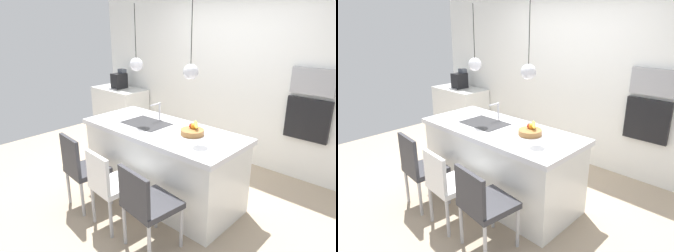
{
  "view_description": "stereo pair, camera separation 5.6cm",
  "coord_description": "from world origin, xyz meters",
  "views": [
    {
      "loc": [
        2.34,
        -2.44,
        2.1
      ],
      "look_at": [
        0.1,
        0.0,
        0.96
      ],
      "focal_mm": 32.33,
      "sensor_mm": 36.0,
      "label": 1
    },
    {
      "loc": [
        2.38,
        -2.4,
        2.1
      ],
      "look_at": [
        0.1,
        0.0,
        0.96
      ],
      "focal_mm": 32.33,
      "sensor_mm": 36.0,
      "label": 2
    }
  ],
  "objects": [
    {
      "name": "fruit_bowl",
      "position": [
        0.4,
        0.08,
        0.95
      ],
      "size": [
        0.26,
        0.26,
        0.14
      ],
      "color": "#9E6B38",
      "rests_on": "kitchen_island"
    },
    {
      "name": "chair_middle",
      "position": [
        0.01,
        -0.79,
        0.5
      ],
      "size": [
        0.44,
        0.48,
        0.87
      ],
      "color": "white",
      "rests_on": "ground"
    },
    {
      "name": "pendant_light_left",
      "position": [
        -0.42,
        0.0,
        1.62
      ],
      "size": [
        0.16,
        0.16,
        0.76
      ],
      "color": "silver"
    },
    {
      "name": "sink_basin",
      "position": [
        -0.27,
        0.0,
        0.91
      ],
      "size": [
        0.56,
        0.4,
        0.02
      ],
      "primitive_type": "cube",
      "color": "#2D2D30",
      "rests_on": "kitchen_island"
    },
    {
      "name": "microwave",
      "position": [
        1.13,
        1.58,
        1.39
      ],
      "size": [
        0.54,
        0.08,
        0.34
      ],
      "primitive_type": "cube",
      "color": "#9E9EA3",
      "rests_on": "back_wall"
    },
    {
      "name": "kitchen_island",
      "position": [
        0.0,
        0.0,
        0.46
      ],
      "size": [
        2.02,
        0.87,
        0.91
      ],
      "color": "white",
      "rests_on": "ground"
    },
    {
      "name": "pendant_light_right",
      "position": [
        0.42,
        0.0,
        1.62
      ],
      "size": [
        0.16,
        0.16,
        0.76
      ],
      "color": "silver"
    },
    {
      "name": "floor",
      "position": [
        0.0,
        0.0,
        0.0
      ],
      "size": [
        6.6,
        6.6,
        0.0
      ],
      "primitive_type": "plane",
      "color": "tan",
      "rests_on": "ground"
    },
    {
      "name": "faucet",
      "position": [
        -0.27,
        0.21,
        1.05
      ],
      "size": [
        0.02,
        0.17,
        0.22
      ],
      "color": "silver",
      "rests_on": "kitchen_island"
    },
    {
      "name": "oven",
      "position": [
        1.13,
        1.58,
        0.89
      ],
      "size": [
        0.56,
        0.08,
        0.56
      ],
      "primitive_type": "cube",
      "color": "black",
      "rests_on": "back_wall"
    },
    {
      "name": "side_counter",
      "position": [
        -2.4,
        1.28,
        0.42
      ],
      "size": [
        1.1,
        0.6,
        0.85
      ],
      "primitive_type": "cube",
      "color": "white",
      "rests_on": "ground"
    },
    {
      "name": "coffee_machine",
      "position": [
        -2.39,
        1.28,
        1.01
      ],
      "size": [
        0.2,
        0.35,
        0.38
      ],
      "color": "black",
      "rests_on": "side_counter"
    },
    {
      "name": "back_wall",
      "position": [
        0.0,
        1.65,
        1.3
      ],
      "size": [
        6.0,
        0.1,
        2.6
      ],
      "primitive_type": "cube",
      "color": "white",
      "rests_on": "ground"
    },
    {
      "name": "chair_near",
      "position": [
        -0.52,
        -0.79,
        0.51
      ],
      "size": [
        0.46,
        0.46,
        0.91
      ],
      "color": "#333338",
      "rests_on": "ground"
    },
    {
      "name": "chair_far",
      "position": [
        0.56,
        -0.79,
        0.51
      ],
      "size": [
        0.5,
        0.5,
        0.88
      ],
      "color": "#333338",
      "rests_on": "ground"
    }
  ]
}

